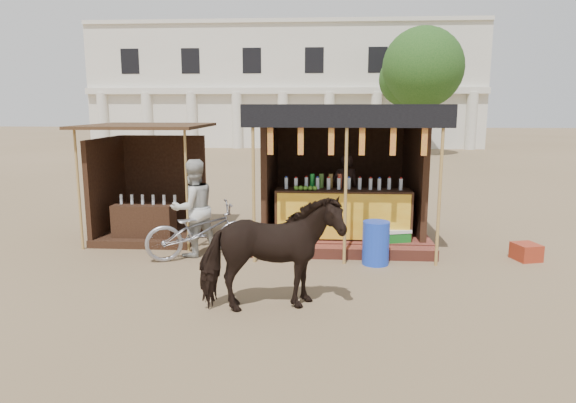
{
  "coord_description": "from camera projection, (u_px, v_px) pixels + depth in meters",
  "views": [
    {
      "loc": [
        0.59,
        -7.22,
        2.76
      ],
      "look_at": [
        0.0,
        1.6,
        1.1
      ],
      "focal_mm": 32.0,
      "sensor_mm": 36.0,
      "label": 1
    }
  ],
  "objects": [
    {
      "name": "blue_barrel",
      "position": [
        376.0,
        243.0,
        9.0
      ],
      "size": [
        0.61,
        0.61,
        0.77
      ],
      "primitive_type": "cylinder",
      "rotation": [
        0.0,
        0.0,
        0.4
      ],
      "color": "blue",
      "rests_on": "ground"
    },
    {
      "name": "main_stall",
      "position": [
        342.0,
        190.0,
        10.67
      ],
      "size": [
        3.6,
        3.61,
        2.78
      ],
      "color": "brown",
      "rests_on": "ground"
    },
    {
      "name": "motorbike",
      "position": [
        200.0,
        231.0,
        9.31
      ],
      "size": [
        2.08,
        1.36,
        1.03
      ],
      "primitive_type": "imported",
      "rotation": [
        0.0,
        0.0,
        1.94
      ],
      "color": "#9A9AA2",
      "rests_on": "ground"
    },
    {
      "name": "red_crate",
      "position": [
        526.0,
        252.0,
        9.28
      ],
      "size": [
        0.51,
        0.53,
        0.3
      ],
      "primitive_type": "cube",
      "rotation": [
        0.0,
        0.0,
        0.27
      ],
      "color": "maroon",
      "rests_on": "ground"
    },
    {
      "name": "ground",
      "position": [
        281.0,
        294.0,
        7.63
      ],
      "size": [
        120.0,
        120.0,
        0.0
      ],
      "primitive_type": "plane",
      "color": "#846B4C",
      "rests_on": "ground"
    },
    {
      "name": "secondary_stall",
      "position": [
        144.0,
        197.0,
        10.86
      ],
      "size": [
        2.4,
        2.4,
        2.38
      ],
      "color": "#3A2215",
      "rests_on": "ground"
    },
    {
      "name": "background_building",
      "position": [
        287.0,
        88.0,
        36.4
      ],
      "size": [
        26.0,
        7.45,
        8.18
      ],
      "color": "silver",
      "rests_on": "ground"
    },
    {
      "name": "cooler",
      "position": [
        391.0,
        240.0,
        9.79
      ],
      "size": [
        0.73,
        0.59,
        0.46
      ],
      "color": "#197221",
      "rests_on": "ground"
    },
    {
      "name": "tree",
      "position": [
        419.0,
        71.0,
        28.11
      ],
      "size": [
        4.5,
        4.4,
        7.0
      ],
      "color": "#382314",
      "rests_on": "ground"
    },
    {
      "name": "bystander",
      "position": [
        193.0,
        208.0,
        9.45
      ],
      "size": [
        1.11,
        1.09,
        1.8
      ],
      "primitive_type": "imported",
      "rotation": [
        0.0,
        0.0,
        3.85
      ],
      "color": "#BBBBB4",
      "rests_on": "ground"
    },
    {
      "name": "cow",
      "position": [
        270.0,
        254.0,
        6.87
      ],
      "size": [
        2.05,
        1.31,
        1.6
      ],
      "primitive_type": "imported",
      "rotation": [
        0.0,
        0.0,
        1.82
      ],
      "color": "black",
      "rests_on": "ground"
    }
  ]
}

